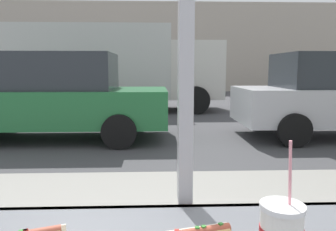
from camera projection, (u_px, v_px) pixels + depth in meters
name	position (u px, v px, depth m)	size (l,w,h in m)	color
ground_plane	(160.00, 120.00, 9.13)	(60.00, 60.00, 0.00)	#424244
sidewalk_strip	(168.00, 229.00, 2.80)	(16.00, 2.80, 0.11)	gray
building_facade_far	(157.00, 48.00, 20.74)	(28.00, 1.20, 5.61)	#A89E8E
parked_car_green	(53.00, 97.00, 6.50)	(4.66, 1.95, 1.76)	#236B38
box_truck	(113.00, 65.00, 11.00)	(7.16, 2.44, 2.86)	beige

